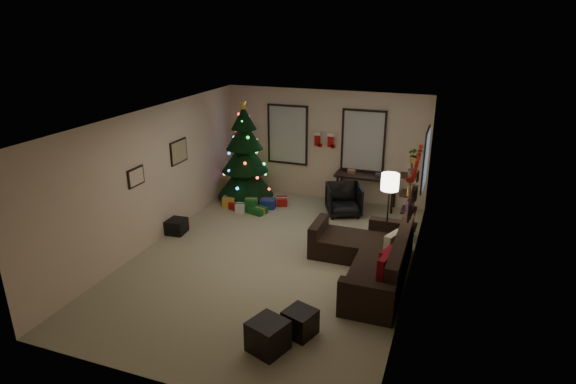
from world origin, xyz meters
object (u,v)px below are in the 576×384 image
(desk, at_px, (367,179))
(bookshelf, at_px, (410,205))
(christmas_tree, at_px, (245,159))
(desk_chair, at_px, (344,200))
(sofa, at_px, (371,259))

(desk, relative_size, bookshelf, 0.93)
(christmas_tree, height_order, bookshelf, christmas_tree)
(christmas_tree, height_order, desk_chair, christmas_tree)
(desk, bearing_deg, desk_chair, -120.34)
(christmas_tree, distance_m, bookshelf, 4.20)
(bookshelf, bearing_deg, sofa, -105.67)
(desk, bearing_deg, sofa, -77.02)
(sofa, xyz_separation_m, desk, (-0.72, 3.14, 0.43))
(desk, relative_size, desk_chair, 2.06)
(sofa, relative_size, desk_chair, 3.70)
(sofa, distance_m, desk_chair, 2.72)
(sofa, bearing_deg, christmas_tree, 144.39)
(desk, height_order, bookshelf, bookshelf)
(desk, distance_m, bookshelf, 1.93)
(desk_chair, height_order, bookshelf, bookshelf)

